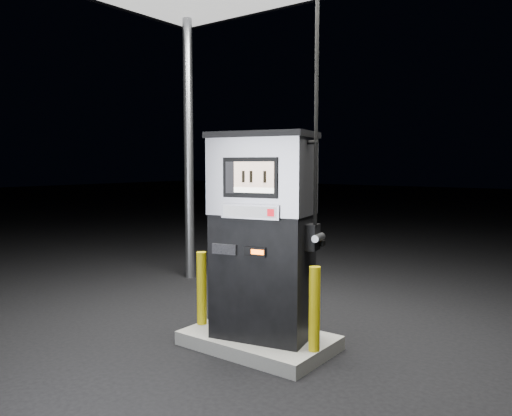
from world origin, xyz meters
The scene contains 5 objects.
ground centered at (0.00, 0.00, 0.00)m, with size 80.00×80.00×0.00m, color black.
pump_island centered at (0.00, 0.00, 0.07)m, with size 1.60×1.00×0.15m, color slate.
fuel_dispenser centered at (0.08, -0.03, 1.28)m, with size 1.27×0.86×4.57m.
bollard_left centered at (-0.74, -0.12, 0.58)m, with size 0.11×0.11×0.85m, color gold.
bollard_right centered at (0.74, -0.06, 0.58)m, with size 0.11×0.11×0.86m, color gold.
Camera 1 is at (3.18, -4.31, 2.02)m, focal length 35.00 mm.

